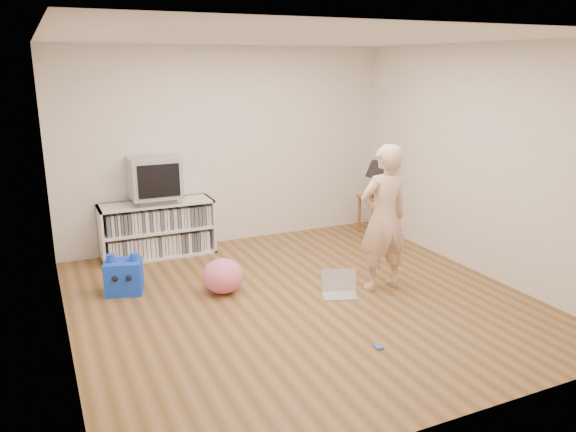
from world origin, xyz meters
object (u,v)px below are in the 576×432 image
(person, at_px, (384,218))
(plush_blue, at_px, (124,276))
(table_lamp, at_px, (378,169))
(side_table, at_px, (376,206))
(media_unit, at_px, (157,229))
(dvd_deck, at_px, (156,200))
(laptop, at_px, (339,288))
(crt_tv, at_px, (154,177))
(plush_pink, at_px, (223,276))

(person, distance_m, plush_blue, 2.83)
(table_lamp, bearing_deg, side_table, 0.00)
(media_unit, distance_m, dvd_deck, 0.39)
(laptop, bearing_deg, dvd_deck, 148.24)
(side_table, distance_m, table_lamp, 0.53)
(crt_tv, xyz_separation_m, side_table, (3.02, -0.37, -0.60))
(person, relative_size, plush_blue, 3.56)
(dvd_deck, distance_m, table_lamp, 3.05)
(dvd_deck, bearing_deg, table_lamp, -6.98)
(table_lamp, xyz_separation_m, person, (-1.05, -1.72, -0.15))
(media_unit, relative_size, side_table, 2.55)
(person, bearing_deg, media_unit, -46.93)
(table_lamp, height_order, person, person)
(media_unit, xyz_separation_m, person, (1.97, -2.10, 0.44))
(dvd_deck, relative_size, plush_blue, 1.01)
(side_table, bearing_deg, table_lamp, 0.00)
(side_table, relative_size, laptop, 1.23)
(dvd_deck, distance_m, side_table, 3.06)
(dvd_deck, relative_size, crt_tv, 0.75)
(dvd_deck, bearing_deg, plush_blue, -119.62)
(media_unit, xyz_separation_m, side_table, (3.02, -0.39, 0.07))
(table_lamp, height_order, laptop, table_lamp)
(side_table, xyz_separation_m, person, (-1.05, -1.72, 0.38))
(plush_blue, distance_m, plush_pink, 1.05)
(crt_tv, height_order, side_table, crt_tv)
(media_unit, relative_size, crt_tv, 2.33)
(crt_tv, xyz_separation_m, table_lamp, (3.02, -0.37, -0.08))
(dvd_deck, bearing_deg, laptop, -54.14)
(laptop, xyz_separation_m, plush_blue, (-2.07, 1.00, 0.12))
(plush_blue, bearing_deg, plush_pink, -8.23)
(media_unit, relative_size, person, 0.88)
(table_lamp, bearing_deg, person, -121.54)
(person, bearing_deg, plush_blue, -22.14)
(person, distance_m, plush_pink, 1.82)
(crt_tv, bearing_deg, person, -46.59)
(plush_pink, bearing_deg, plush_blue, 155.75)
(side_table, bearing_deg, plush_blue, -169.41)
(media_unit, bearing_deg, person, -46.85)
(dvd_deck, height_order, crt_tv, crt_tv)
(plush_blue, bearing_deg, media_unit, 76.77)
(crt_tv, bearing_deg, plush_blue, -119.70)
(media_unit, height_order, dvd_deck, dvd_deck)
(person, bearing_deg, laptop, -5.15)
(person, bearing_deg, side_table, -121.61)
(media_unit, bearing_deg, table_lamp, -7.27)
(table_lamp, relative_size, plush_pink, 1.18)
(dvd_deck, xyz_separation_m, plush_pink, (0.37, -1.48, -0.55))
(person, relative_size, plush_pink, 3.63)
(media_unit, relative_size, table_lamp, 2.72)
(side_table, xyz_separation_m, laptop, (-1.55, -1.67, -0.35))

